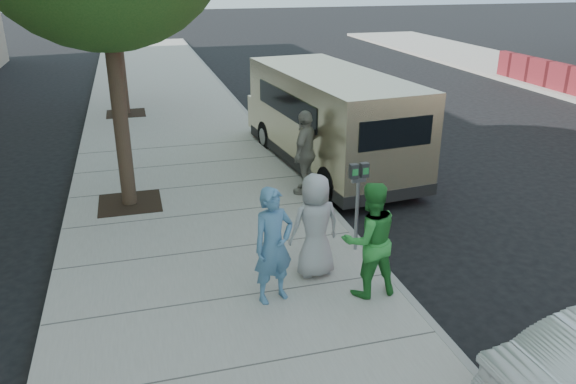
# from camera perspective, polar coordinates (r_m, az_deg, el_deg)

# --- Properties ---
(ground) EXTENTS (120.00, 120.00, 0.00)m
(ground) POSITION_cam_1_polar(r_m,az_deg,el_deg) (9.60, -1.55, -5.90)
(ground) COLOR black
(ground) RESTS_ON ground
(sidewalk) EXTENTS (5.00, 60.00, 0.15)m
(sidewalk) POSITION_cam_1_polar(r_m,az_deg,el_deg) (9.40, -7.51, -6.21)
(sidewalk) COLOR gray
(sidewalk) RESTS_ON ground
(curb_face) EXTENTS (0.12, 60.00, 0.16)m
(curb_face) POSITION_cam_1_polar(r_m,az_deg,el_deg) (9.97, 6.52, -4.45)
(curb_face) COLOR gray
(curb_face) RESTS_ON ground
(parking_meter) EXTENTS (0.31, 0.12, 1.49)m
(parking_meter) POSITION_cam_1_polar(r_m,az_deg,el_deg) (8.93, 7.14, 0.39)
(parking_meter) COLOR gray
(parking_meter) RESTS_ON sidewalk
(van) EXTENTS (2.63, 6.31, 2.28)m
(van) POSITION_cam_1_polar(r_m,az_deg,el_deg) (13.23, 4.13, 7.52)
(van) COLOR beige
(van) RESTS_ON ground
(person_officer) EXTENTS (0.69, 0.56, 1.66)m
(person_officer) POSITION_cam_1_polar(r_m,az_deg,el_deg) (7.61, -1.50, -5.46)
(person_officer) COLOR teal
(person_officer) RESTS_ON sidewalk
(person_green_shirt) EXTENTS (0.84, 0.67, 1.68)m
(person_green_shirt) POSITION_cam_1_polar(r_m,az_deg,el_deg) (7.82, 8.28, -4.81)
(person_green_shirt) COLOR #2E8D38
(person_green_shirt) RESTS_ON sidewalk
(person_gray_shirt) EXTENTS (0.83, 0.59, 1.59)m
(person_gray_shirt) POSITION_cam_1_polar(r_m,az_deg,el_deg) (8.26, 2.77, -3.45)
(person_gray_shirt) COLOR #9E9EA1
(person_gray_shirt) RESTS_ON sidewalk
(person_striped_polo) EXTENTS (0.97, 1.05, 1.73)m
(person_striped_polo) POSITION_cam_1_polar(r_m,az_deg,el_deg) (11.31, 1.80, 4.04)
(person_striped_polo) COLOR gray
(person_striped_polo) RESTS_ON sidewalk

